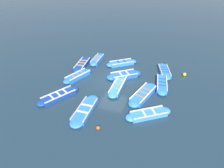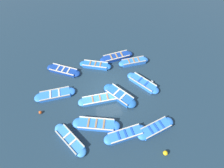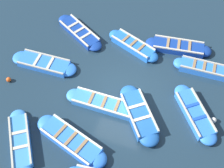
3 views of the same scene
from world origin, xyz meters
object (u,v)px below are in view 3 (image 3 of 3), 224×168
(boat_drifting, at_px, (178,47))
(buoy_white_drifting, at_px, (9,80))
(boat_tucked, at_px, (104,104))
(boat_end_of_row, at_px, (71,141))
(boat_broadside, at_px, (79,32))
(boat_far_corner, at_px, (44,63))
(boat_near_quay, at_px, (195,113))
(boat_outer_right, at_px, (203,69))
(buoy_yellow_far, at_px, (214,120))
(boat_inner_gap, at_px, (20,141))
(boat_stern_in, at_px, (139,114))
(boat_alongside, at_px, (133,46))

(boat_drifting, bearing_deg, buoy_white_drifting, -145.85)
(boat_tucked, height_order, boat_end_of_row, boat_end_of_row)
(boat_broadside, distance_m, buoy_white_drifting, 4.69)
(boat_far_corner, relative_size, boat_near_quay, 1.14)
(boat_end_of_row, relative_size, buoy_white_drifting, 15.42)
(boat_tucked, relative_size, boat_near_quay, 1.22)
(boat_outer_right, height_order, buoy_yellow_far, boat_outer_right)
(boat_broadside, relative_size, boat_end_of_row, 0.90)
(buoy_yellow_far, xyz_separation_m, buoy_white_drifting, (-10.00, -1.24, -0.01))
(boat_near_quay, bearing_deg, boat_tucked, -166.58)
(boat_inner_gap, bearing_deg, boat_broadside, 92.38)
(boat_tucked, bearing_deg, buoy_yellow_far, 10.73)
(boat_end_of_row, bearing_deg, boat_drifting, 66.20)
(buoy_yellow_far, bearing_deg, boat_outer_right, 109.86)
(boat_tucked, xyz_separation_m, boat_drifting, (2.45, 4.76, 0.02))
(boat_outer_right, xyz_separation_m, boat_stern_in, (-2.28, -3.71, 0.00))
(boat_drifting, bearing_deg, boat_broadside, -171.57)
(boat_tucked, xyz_separation_m, boat_far_corner, (-3.81, 1.24, -0.01))
(boat_end_of_row, xyz_separation_m, boat_outer_right, (4.65, 5.99, -0.00))
(boat_alongside, bearing_deg, boat_far_corner, -144.97)
(boat_end_of_row, distance_m, boat_alongside, 6.32)
(boat_broadside, height_order, boat_inner_gap, boat_inner_gap)
(boat_inner_gap, bearing_deg, boat_end_of_row, 20.74)
(boat_alongside, height_order, buoy_white_drifting, boat_alongside)
(boat_far_corner, bearing_deg, boat_stern_in, -12.45)
(boat_end_of_row, distance_m, boat_drifting, 7.68)
(boat_stern_in, height_order, buoy_yellow_far, boat_stern_in)
(boat_tucked, distance_m, boat_alongside, 4.00)
(boat_tucked, relative_size, boat_drifting, 1.05)
(boat_alongside, bearing_deg, boat_broadside, -179.08)
(boat_tucked, distance_m, buoy_yellow_far, 5.09)
(boat_broadside, height_order, boat_far_corner, boat_broadside)
(buoy_white_drifting, bearing_deg, boat_end_of_row, -24.45)
(boat_stern_in, distance_m, buoy_white_drifting, 6.72)
(boat_inner_gap, distance_m, boat_far_corner, 4.42)
(boat_far_corner, xyz_separation_m, boat_drifting, (6.26, 3.52, 0.03))
(boat_alongside, relative_size, boat_stern_in, 1.01)
(boat_inner_gap, bearing_deg, buoy_yellow_far, 27.39)
(boat_far_corner, bearing_deg, boat_broadside, 73.57)
(boat_alongside, xyz_separation_m, buoy_yellow_far, (4.86, -3.05, -0.06))
(buoy_white_drifting, bearing_deg, boat_tucked, 3.35)
(boat_far_corner, bearing_deg, boat_tucked, -17.97)
(boat_inner_gap, bearing_deg, buoy_white_drifting, 129.59)
(boat_end_of_row, relative_size, buoy_yellow_far, 14.11)
(boat_drifting, xyz_separation_m, boat_stern_in, (-0.73, -4.74, 0.02))
(boat_inner_gap, height_order, boat_alongside, boat_alongside)
(boat_far_corner, relative_size, boat_alongside, 1.11)
(boat_near_quay, bearing_deg, buoy_yellow_far, -2.33)
(boat_tucked, relative_size, boat_stern_in, 1.19)
(boat_far_corner, relative_size, boat_outer_right, 1.15)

